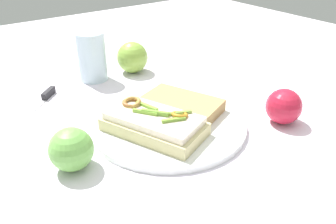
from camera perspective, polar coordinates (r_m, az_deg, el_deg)
The scene contains 9 objects.
ground_plane at distance 0.70m, azimuth 0.00°, elevation -2.29°, with size 2.00×2.00×0.00m, color white.
plate at distance 0.69m, azimuth 0.00°, elevation -1.87°, with size 0.31×0.31×0.01m, color white.
sandwich at distance 0.65m, azimuth -2.38°, elevation -1.84°, with size 0.16×0.21×0.05m.
bread_slice_side at distance 0.72m, azimuth 2.08°, elevation 1.12°, with size 0.16×0.10×0.03m, color tan.
apple_0 at distance 0.73m, azimuth 18.52°, elevation 0.88°, with size 0.07×0.07×0.07m, color #BA1C33.
apple_1 at distance 0.94m, azimuth -5.89°, elevation 8.95°, with size 0.08×0.08×0.08m, color #89B442.
apple_2 at distance 0.59m, azimuth -15.65°, elevation -5.94°, with size 0.07×0.07×0.07m, color #6FB44E.
drinking_glass at distance 0.90m, azimuth -12.44°, elevation 8.92°, with size 0.07×0.07×0.12m, color silver.
knife at distance 0.85m, azimuth -19.54°, elevation 2.38°, with size 0.10×0.09×0.02m.
Camera 1 is at (0.35, 0.48, 0.36)m, focal length 37.00 mm.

